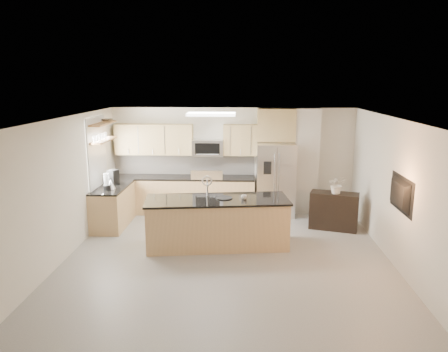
# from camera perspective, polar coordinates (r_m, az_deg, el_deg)

# --- Properties ---
(floor) EXTENTS (6.50, 6.50, 0.00)m
(floor) POSITION_cam_1_polar(r_m,az_deg,el_deg) (8.22, 0.40, -10.88)
(floor) COLOR #9F9D97
(floor) RESTS_ON ground
(ceiling) EXTENTS (6.00, 6.50, 0.02)m
(ceiling) POSITION_cam_1_polar(r_m,az_deg,el_deg) (7.59, 0.43, 7.47)
(ceiling) COLOR white
(ceiling) RESTS_ON wall_back
(wall_back) EXTENTS (6.00, 0.02, 2.60)m
(wall_back) POSITION_cam_1_polar(r_m,az_deg,el_deg) (10.98, 1.13, 2.14)
(wall_back) COLOR silver
(wall_back) RESTS_ON floor
(wall_front) EXTENTS (6.00, 0.02, 2.60)m
(wall_front) POSITION_cam_1_polar(r_m,az_deg,el_deg) (4.73, -1.26, -11.91)
(wall_front) COLOR silver
(wall_front) RESTS_ON floor
(wall_left) EXTENTS (0.02, 6.50, 2.60)m
(wall_left) POSITION_cam_1_polar(r_m,az_deg,el_deg) (8.47, -20.31, -1.70)
(wall_left) COLOR silver
(wall_left) RESTS_ON floor
(wall_right) EXTENTS (0.02, 6.50, 2.60)m
(wall_right) POSITION_cam_1_polar(r_m,az_deg,el_deg) (8.25, 21.74, -2.18)
(wall_right) COLOR silver
(wall_right) RESTS_ON floor
(back_counter) EXTENTS (3.55, 0.66, 1.44)m
(back_counter) POSITION_cam_1_polar(r_m,az_deg,el_deg) (10.95, -5.37, -2.37)
(back_counter) COLOR tan
(back_counter) RESTS_ON floor
(left_counter) EXTENTS (0.66, 1.50, 0.92)m
(left_counter) POSITION_cam_1_polar(r_m,az_deg,el_deg) (10.25, -14.29, -3.81)
(left_counter) COLOR tan
(left_counter) RESTS_ON floor
(range) EXTENTS (0.76, 0.64, 1.14)m
(range) POSITION_cam_1_polar(r_m,az_deg,el_deg) (10.87, -2.11, -2.44)
(range) COLOR black
(range) RESTS_ON floor
(upper_cabinets) EXTENTS (3.50, 0.33, 0.75)m
(upper_cabinets) POSITION_cam_1_polar(r_m,az_deg,el_deg) (10.85, -5.80, 4.76)
(upper_cabinets) COLOR tan
(upper_cabinets) RESTS_ON wall_back
(microwave) EXTENTS (0.76, 0.40, 0.40)m
(microwave) POSITION_cam_1_polar(r_m,az_deg,el_deg) (10.76, -2.10, 3.70)
(microwave) COLOR silver
(microwave) RESTS_ON upper_cabinets
(refrigerator) EXTENTS (0.92, 0.78, 1.78)m
(refrigerator) POSITION_cam_1_polar(r_m,az_deg,el_deg) (10.71, 6.73, -0.43)
(refrigerator) COLOR silver
(refrigerator) RESTS_ON floor
(partition_column) EXTENTS (0.60, 0.30, 2.60)m
(partition_column) POSITION_cam_1_polar(r_m,az_deg,el_deg) (10.93, 10.69, 1.88)
(partition_column) COLOR beige
(partition_column) RESTS_ON floor
(window) EXTENTS (0.04, 1.15, 1.65)m
(window) POSITION_cam_1_polar(r_m,az_deg,el_deg) (10.09, -16.29, 2.75)
(window) COLOR white
(window) RESTS_ON wall_left
(shelf_lower) EXTENTS (0.30, 1.20, 0.04)m
(shelf_lower) POSITION_cam_1_polar(r_m,az_deg,el_deg) (10.10, -15.53, 4.53)
(shelf_lower) COLOR #98693D
(shelf_lower) RESTS_ON wall_left
(shelf_upper) EXTENTS (0.30, 1.20, 0.04)m
(shelf_upper) POSITION_cam_1_polar(r_m,az_deg,el_deg) (10.06, -15.65, 6.62)
(shelf_upper) COLOR #98693D
(shelf_upper) RESTS_ON wall_left
(ceiling_fixture) EXTENTS (1.00, 0.50, 0.06)m
(ceiling_fixture) POSITION_cam_1_polar(r_m,az_deg,el_deg) (9.21, -1.66, 8.08)
(ceiling_fixture) COLOR white
(ceiling_fixture) RESTS_ON ceiling
(island) EXTENTS (2.92, 1.36, 1.39)m
(island) POSITION_cam_1_polar(r_m,az_deg,el_deg) (8.73, -0.90, -6.06)
(island) COLOR tan
(island) RESTS_ON floor
(credenza) EXTENTS (1.12, 0.71, 0.83)m
(credenza) POSITION_cam_1_polar(r_m,az_deg,el_deg) (10.02, 14.15, -4.44)
(credenza) COLOR black
(credenza) RESTS_ON floor
(cup) EXTENTS (0.12, 0.12, 0.09)m
(cup) POSITION_cam_1_polar(r_m,az_deg,el_deg) (8.55, 2.64, -2.78)
(cup) COLOR silver
(cup) RESTS_ON island
(platter) EXTENTS (0.36, 0.36, 0.02)m
(platter) POSITION_cam_1_polar(r_m,az_deg,el_deg) (8.63, -0.00, -2.87)
(platter) COLOR black
(platter) RESTS_ON island
(blender) EXTENTS (0.16, 0.16, 0.37)m
(blender) POSITION_cam_1_polar(r_m,az_deg,el_deg) (9.78, -15.06, -0.87)
(blender) COLOR black
(blender) RESTS_ON left_counter
(kettle) EXTENTS (0.20, 0.20, 0.25)m
(kettle) POSITION_cam_1_polar(r_m,az_deg,el_deg) (9.88, -14.58, -1.00)
(kettle) COLOR silver
(kettle) RESTS_ON left_counter
(coffee_maker) EXTENTS (0.25, 0.27, 0.34)m
(coffee_maker) POSITION_cam_1_polar(r_m,az_deg,el_deg) (10.28, -14.28, -0.19)
(coffee_maker) COLOR black
(coffee_maker) RESTS_ON left_counter
(bowl) EXTENTS (0.36, 0.36, 0.08)m
(bowl) POSITION_cam_1_polar(r_m,az_deg,el_deg) (10.40, -15.04, 7.14)
(bowl) COLOR silver
(bowl) RESTS_ON shelf_upper
(flower_vase) EXTENTS (0.56, 0.49, 0.61)m
(flower_vase) POSITION_cam_1_polar(r_m,az_deg,el_deg) (9.78, 14.57, -0.50)
(flower_vase) COLOR silver
(flower_vase) RESTS_ON credenza
(television) EXTENTS (0.14, 1.08, 0.62)m
(television) POSITION_cam_1_polar(r_m,az_deg,el_deg) (8.02, 21.62, -2.19)
(television) COLOR black
(television) RESTS_ON wall_right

